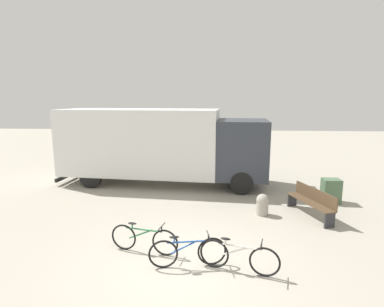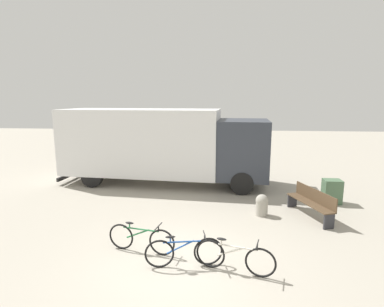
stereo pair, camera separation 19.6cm
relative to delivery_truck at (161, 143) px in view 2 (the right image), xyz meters
name	(u,v)px [view 2 (the right image)]	position (x,y,z in m)	size (l,w,h in m)	color
ground_plane	(180,263)	(1.68, -6.57, -1.80)	(60.00, 60.00, 0.00)	#A8A091
delivery_truck	(161,143)	(0.00, 0.00, 0.00)	(9.11, 3.14, 3.27)	white
park_bench	(312,201)	(5.49, -3.46, -1.29)	(1.03, 2.00, 0.90)	brown
bicycle_near	(141,238)	(0.67, -6.16, -1.44)	(1.72, 0.50, 0.74)	black
bicycle_middle	(184,252)	(1.79, -6.70, -1.44)	(1.73, 0.49, 0.74)	black
bicycle_far	(235,257)	(2.90, -6.83, -1.44)	(1.70, 0.57, 0.74)	black
bollard_near_bench	(262,204)	(3.93, -3.49, -1.43)	(0.40, 0.40, 0.70)	#9E998C
utility_box	(332,191)	(6.61, -2.06, -1.37)	(0.61, 0.50, 0.86)	#4C6B4C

